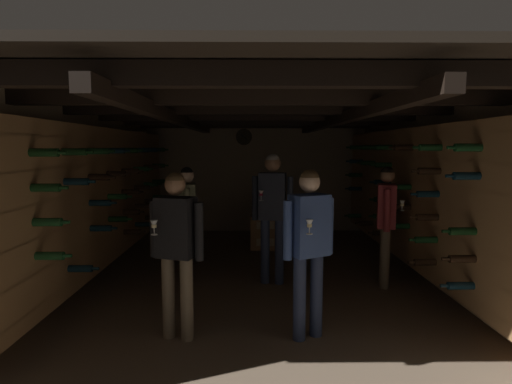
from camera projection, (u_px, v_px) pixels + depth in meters
name	position (u px, v px, depth m)	size (l,w,h in m)	color
ground_plane	(258.00, 277.00, 5.66)	(8.40, 8.40, 0.00)	#7A6651
room_shell	(258.00, 173.00, 5.78)	(4.72, 6.52, 2.41)	tan
wine_crate_stack	(265.00, 232.00, 7.27)	(0.52, 0.35, 0.60)	#A37547
display_bottle	(271.00, 207.00, 7.27)	(0.08, 0.08, 0.35)	#194723
person_host_center	(272.00, 205.00, 5.32)	(0.53, 0.33, 1.71)	#232D4C
person_guest_mid_right	(386.00, 215.00, 5.23)	(0.33, 0.52, 1.55)	brown
person_guest_near_right	(309.00, 238.00, 3.77)	(0.49, 0.42, 1.60)	#232D4C
person_guest_near_left	(176.00, 241.00, 3.76)	(0.52, 0.33, 1.57)	brown
person_guest_mid_left	(188.00, 213.00, 5.48)	(0.36, 0.54, 1.54)	#232D4C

